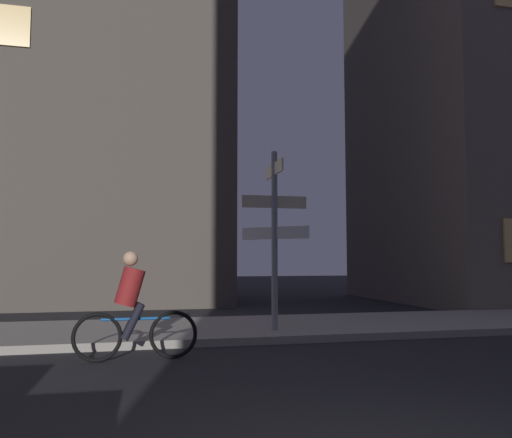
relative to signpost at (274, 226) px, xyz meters
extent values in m
cube|color=gray|center=(-0.95, 0.85, -2.06)|extent=(40.00, 3.30, 0.14)
cylinder|color=gray|center=(0.00, 0.00, -0.26)|extent=(0.12, 0.12, 3.46)
cube|color=beige|center=(0.00, 0.00, 1.12)|extent=(0.03, 1.19, 0.24)
cube|color=beige|center=(0.00, 0.00, 0.48)|extent=(1.30, 0.03, 0.24)
cube|color=white|center=(0.00, 0.00, -0.13)|extent=(1.07, 1.07, 0.24)
torus|color=black|center=(-2.03, -1.67, -1.77)|extent=(0.72, 0.08, 0.72)
torus|color=black|center=(-3.13, -1.69, -1.77)|extent=(0.72, 0.08, 0.72)
cylinder|color=#1959A5|center=(-2.58, -1.68, -1.52)|extent=(1.00, 0.07, 0.04)
cylinder|color=maroon|center=(-2.68, -1.68, -1.04)|extent=(0.46, 0.33, 0.61)
sphere|color=tan|center=(-2.68, -1.68, -0.63)|extent=(0.22, 0.22, 0.22)
cylinder|color=black|center=(-2.64, -1.59, -1.55)|extent=(0.34, 0.13, 0.55)
cylinder|color=black|center=(-2.63, -1.77, -1.55)|extent=(0.34, 0.13, 0.55)
cube|color=#F2C672|center=(-6.18, 5.78, 6.06)|extent=(0.90, 0.06, 1.20)
cube|color=#6B6056|center=(10.61, 6.52, 4.80)|extent=(9.10, 8.19, 13.85)
camera|label=1|loc=(-2.57, -9.46, -0.63)|focal=35.47mm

